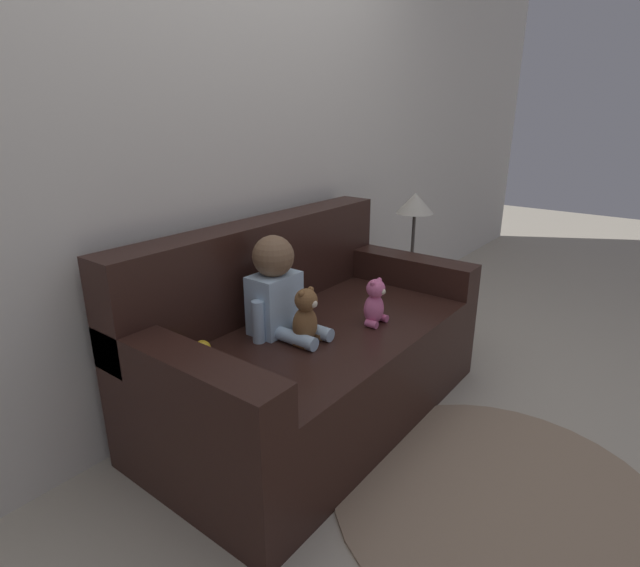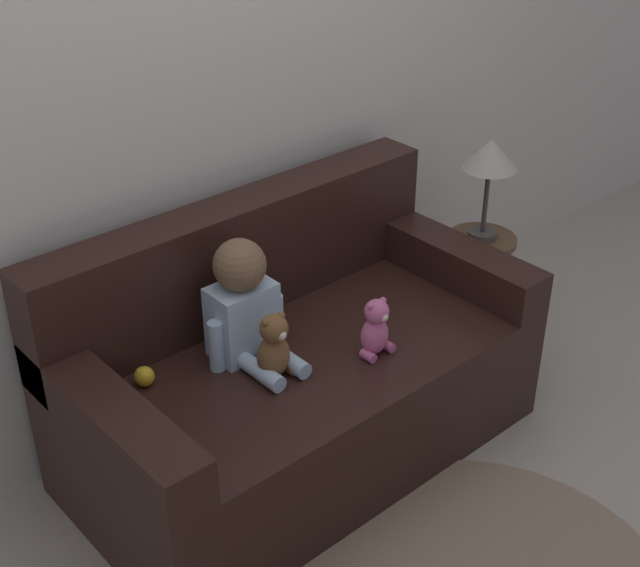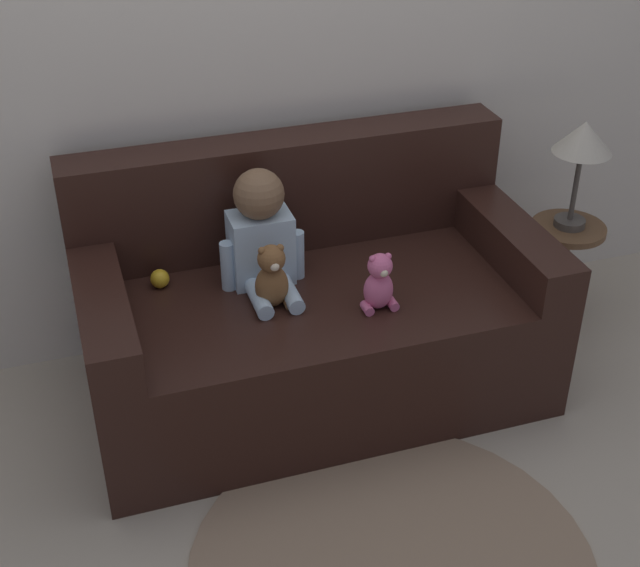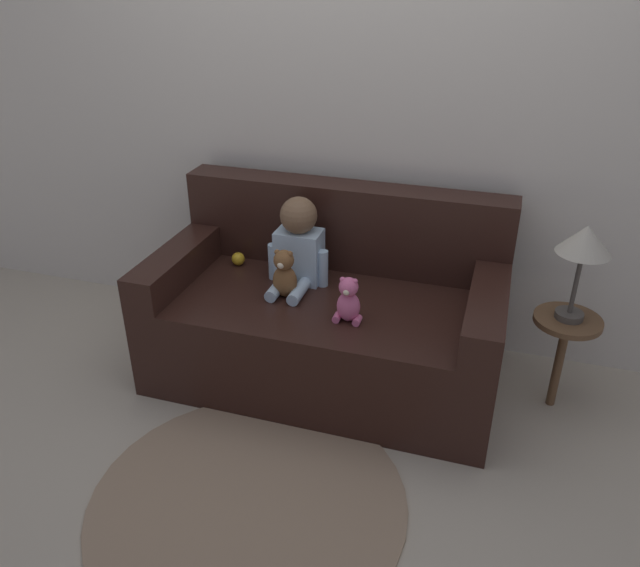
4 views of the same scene
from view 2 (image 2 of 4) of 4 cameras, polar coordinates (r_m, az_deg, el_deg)
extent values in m
plane|color=#B7AD99|center=(3.30, -1.12, -10.51)|extent=(12.00, 12.00, 0.00)
cube|color=silver|center=(3.03, -7.83, 13.58)|extent=(8.00, 0.05, 2.60)
cube|color=black|center=(3.16, -1.16, -7.42)|extent=(1.61, 0.85, 0.45)
cube|color=black|center=(3.14, -5.21, 1.75)|extent=(1.61, 0.18, 0.42)
cube|color=black|center=(2.66, -13.33, -8.41)|extent=(0.16, 0.85, 0.16)
cube|color=black|center=(3.43, 8.07, 1.66)|extent=(0.16, 0.85, 0.16)
cube|color=silver|center=(2.94, -4.98, -2.31)|extent=(0.21, 0.14, 0.26)
sphere|color=brown|center=(2.84, -5.17, 1.18)|extent=(0.17, 0.17, 0.17)
cylinder|color=silver|center=(2.86, -3.76, -5.70)|extent=(0.06, 0.18, 0.06)
cylinder|color=silver|center=(2.92, -2.11, -4.89)|extent=(0.06, 0.18, 0.06)
cylinder|color=silver|center=(2.89, -6.65, -4.00)|extent=(0.05, 0.05, 0.18)
cylinder|color=silver|center=(3.01, -2.83, -2.25)|extent=(0.05, 0.05, 0.18)
ellipsoid|color=brown|center=(2.85, -3.00, -4.66)|extent=(0.11, 0.09, 0.15)
sphere|color=brown|center=(2.78, -2.98, -2.88)|extent=(0.09, 0.09, 0.09)
sphere|color=brown|center=(2.75, -3.49, -2.50)|extent=(0.03, 0.03, 0.03)
sphere|color=brown|center=(2.78, -2.51, -2.05)|extent=(0.03, 0.03, 0.03)
sphere|color=beige|center=(2.76, -2.48, -3.32)|extent=(0.03, 0.03, 0.03)
cylinder|color=brown|center=(2.85, -3.50, -6.17)|extent=(0.04, 0.06, 0.04)
cylinder|color=brown|center=(2.90, -1.95, -5.39)|extent=(0.04, 0.06, 0.04)
ellipsoid|color=#DB6699|center=(2.96, 3.51, -3.34)|extent=(0.10, 0.08, 0.14)
sphere|color=#DB6699|center=(2.91, 3.65, -1.80)|extent=(0.08, 0.08, 0.08)
sphere|color=#DB6699|center=(2.87, 3.29, -1.46)|extent=(0.02, 0.02, 0.02)
sphere|color=#DB6699|center=(2.91, 4.05, -1.09)|extent=(0.02, 0.02, 0.02)
sphere|color=beige|center=(2.89, 4.11, -2.17)|extent=(0.03, 0.03, 0.03)
cylinder|color=#DB6699|center=(2.96, 3.10, -4.64)|extent=(0.03, 0.05, 0.03)
cylinder|color=#DB6699|center=(3.01, 4.32, -3.99)|extent=(0.03, 0.05, 0.03)
sphere|color=gold|center=(2.89, -11.19, -5.86)|extent=(0.07, 0.07, 0.07)
cylinder|color=brown|center=(3.75, 10.30, 2.75)|extent=(0.29, 0.29, 0.03)
cylinder|color=brown|center=(3.86, 9.99, -0.28)|extent=(0.04, 0.04, 0.44)
cylinder|color=#4C4742|center=(3.74, 10.34, 3.12)|extent=(0.12, 0.12, 0.03)
cylinder|color=#4C4742|center=(3.67, 10.56, 5.26)|extent=(0.02, 0.02, 0.28)
cone|color=#B7B2A3|center=(3.59, 10.86, 8.14)|extent=(0.22, 0.22, 0.12)
camera|label=1|loc=(1.06, -27.72, -25.32)|focal=28.00mm
camera|label=3|loc=(1.00, 83.54, 0.19)|focal=50.00mm
camera|label=4|loc=(2.41, 60.80, 7.65)|focal=35.00mm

